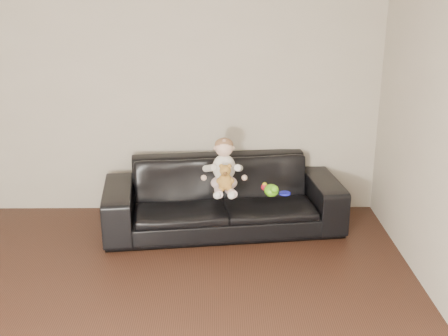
{
  "coord_description": "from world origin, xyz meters",
  "views": [
    {
      "loc": [
        0.84,
        -2.94,
        2.39
      ],
      "look_at": [
        0.89,
        2.14,
        0.67
      ],
      "focal_mm": 45.0,
      "sensor_mm": 36.0,
      "label": 1
    }
  ],
  "objects_px": {
    "toy_rattle": "(265,187)",
    "teddy_bear": "(225,178)",
    "toy_blue_disc": "(285,193)",
    "sofa": "(223,196)",
    "baby": "(224,168)",
    "toy_green": "(271,190)"
  },
  "relations": [
    {
      "from": "toy_rattle",
      "to": "toy_blue_disc",
      "type": "distance_m",
      "value": 0.21
    },
    {
      "from": "baby",
      "to": "teddy_bear",
      "type": "distance_m",
      "value": 0.16
    },
    {
      "from": "baby",
      "to": "toy_green",
      "type": "bearing_deg",
      "value": -30.15
    },
    {
      "from": "toy_rattle",
      "to": "toy_blue_disc",
      "type": "xyz_separation_m",
      "value": [
        0.18,
        -0.1,
        -0.03
      ]
    },
    {
      "from": "sofa",
      "to": "toy_blue_disc",
      "type": "height_order",
      "value": "sofa"
    },
    {
      "from": "baby",
      "to": "toy_rattle",
      "type": "height_order",
      "value": "baby"
    },
    {
      "from": "sofa",
      "to": "toy_blue_disc",
      "type": "xyz_separation_m",
      "value": [
        0.59,
        -0.24,
        0.11
      ]
    },
    {
      "from": "toy_green",
      "to": "toy_blue_disc",
      "type": "height_order",
      "value": "toy_green"
    },
    {
      "from": "sofa",
      "to": "baby",
      "type": "height_order",
      "value": "baby"
    },
    {
      "from": "teddy_bear",
      "to": "toy_green",
      "type": "bearing_deg",
      "value": 1.64
    },
    {
      "from": "sofa",
      "to": "toy_blue_disc",
      "type": "distance_m",
      "value": 0.64
    },
    {
      "from": "toy_rattle",
      "to": "toy_blue_disc",
      "type": "height_order",
      "value": "toy_rattle"
    },
    {
      "from": "toy_rattle",
      "to": "teddy_bear",
      "type": "bearing_deg",
      "value": -159.69
    },
    {
      "from": "toy_rattle",
      "to": "sofa",
      "type": "bearing_deg",
      "value": 160.64
    },
    {
      "from": "teddy_bear",
      "to": "toy_rattle",
      "type": "height_order",
      "value": "teddy_bear"
    },
    {
      "from": "toy_rattle",
      "to": "toy_blue_disc",
      "type": "relative_size",
      "value": 0.65
    },
    {
      "from": "sofa",
      "to": "toy_rattle",
      "type": "xyz_separation_m",
      "value": [
        0.4,
        -0.14,
        0.14
      ]
    },
    {
      "from": "sofa",
      "to": "teddy_bear",
      "type": "relative_size",
      "value": 9.14
    },
    {
      "from": "sofa",
      "to": "toy_blue_disc",
      "type": "bearing_deg",
      "value": -29.02
    },
    {
      "from": "baby",
      "to": "toy_blue_disc",
      "type": "bearing_deg",
      "value": -21.08
    },
    {
      "from": "toy_green",
      "to": "teddy_bear",
      "type": "bearing_deg",
      "value": 179.26
    },
    {
      "from": "baby",
      "to": "toy_rattle",
      "type": "bearing_deg",
      "value": -12.26
    }
  ]
}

